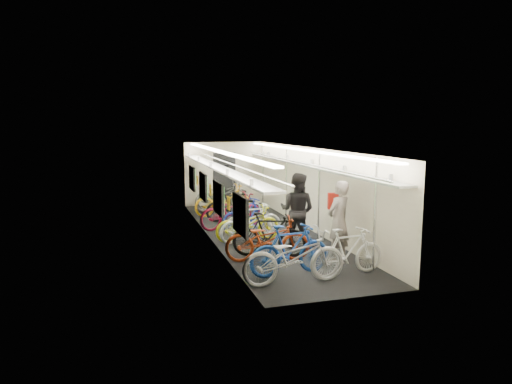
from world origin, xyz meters
TOP-DOWN VIEW (x-y plane):
  - train_car_shell at (-0.36, 0.71)m, footprint 10.00×10.00m
  - bicycle_0 at (-0.61, -4.03)m, footprint 2.06×0.74m
  - bicycle_1 at (-0.50, -3.52)m, footprint 1.81×0.67m
  - bicycle_2 at (-0.65, -2.47)m, footprint 2.00×1.00m
  - bicycle_3 at (-0.50, -2.16)m, footprint 1.81×1.09m
  - bicycle_4 at (-0.59, -0.60)m, footprint 1.79×0.71m
  - bicycle_5 at (-0.34, -0.25)m, footprint 1.61×0.50m
  - bicycle_6 at (-0.58, -0.55)m, footprint 1.88×1.22m
  - bicycle_7 at (-0.37, 0.50)m, footprint 1.67×1.03m
  - bicycle_8 at (-0.68, 0.92)m, footprint 2.11×1.13m
  - bicycle_9 at (-0.39, 1.94)m, footprint 1.74×0.51m
  - bicycle_10 at (-0.49, 2.90)m, footprint 2.05×0.91m
  - bicycle_11 at (0.61, -3.88)m, footprint 1.71×0.65m
  - bicycle_12 at (-0.28, 3.64)m, footprint 2.08×1.28m
  - bicycle_14 at (-0.34, 3.96)m, footprint 2.20×1.28m
  - passenger_near at (0.90, -2.86)m, footprint 0.79×0.70m
  - passenger_mid at (0.42, -1.55)m, footprint 1.15×1.14m
  - backpack at (1.00, -2.38)m, footprint 0.29×0.20m

SIDE VIEW (x-z plane):
  - bicycle_4 at x=-0.59m, z-range 0.00..0.92m
  - bicycle_6 at x=-0.58m, z-range 0.00..0.93m
  - bicycle_5 at x=-0.34m, z-range 0.00..0.96m
  - bicycle_7 at x=-0.37m, z-range 0.00..0.97m
  - bicycle_11 at x=0.61m, z-range 0.00..1.00m
  - bicycle_2 at x=-0.65m, z-range 0.00..1.00m
  - bicycle_12 at x=-0.28m, z-range 0.00..1.03m
  - bicycle_10 at x=-0.49m, z-range 0.00..1.04m
  - bicycle_9 at x=-0.39m, z-range 0.00..1.05m
  - bicycle_3 at x=-0.50m, z-range 0.00..1.05m
  - bicycle_8 at x=-0.68m, z-range 0.00..1.05m
  - bicycle_1 at x=-0.50m, z-range 0.00..1.07m
  - bicycle_0 at x=-0.61m, z-range 0.00..1.08m
  - bicycle_14 at x=-0.34m, z-range 0.00..1.09m
  - passenger_near at x=0.90m, z-range 0.00..1.82m
  - passenger_mid at x=0.42m, z-range 0.00..1.87m
  - backpack at x=1.00m, z-range 1.09..1.47m
  - train_car_shell at x=-0.36m, z-range -3.34..6.66m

